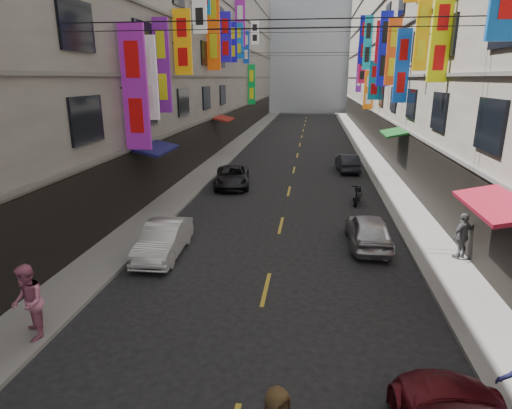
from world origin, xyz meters
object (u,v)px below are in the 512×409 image
(car_left_mid, at_px, (163,239))
(car_left_far, at_px, (232,177))
(pedestrian_rfar, at_px, (462,236))
(scooter_far_right, at_px, (358,195))
(car_right_far, at_px, (348,163))
(pedestrian_lfar, at_px, (28,303))
(car_right_mid, at_px, (368,230))

(car_left_mid, distance_m, car_left_far, 10.58)
(car_left_mid, xyz_separation_m, pedestrian_rfar, (10.60, 0.91, 0.33))
(scooter_far_right, xyz_separation_m, car_left_mid, (-7.68, -7.84, 0.18))
(car_right_far, bearing_deg, car_left_mid, 58.95)
(car_left_far, distance_m, pedestrian_lfar, 16.28)
(car_left_far, height_order, pedestrian_rfar, pedestrian_rfar)
(pedestrian_lfar, relative_size, pedestrian_rfar, 1.14)
(car_left_mid, height_order, pedestrian_rfar, pedestrian_rfar)
(car_left_mid, relative_size, car_right_far, 1.04)
(scooter_far_right, height_order, car_left_far, car_left_far)
(scooter_far_right, distance_m, car_left_far, 7.62)
(car_left_far, relative_size, car_right_far, 1.18)
(scooter_far_right, distance_m, car_right_far, 8.05)
(car_right_mid, bearing_deg, car_right_far, -91.98)
(pedestrian_rfar, bearing_deg, scooter_far_right, -104.17)
(car_right_mid, height_order, car_right_far, car_right_mid)
(car_left_far, xyz_separation_m, car_right_far, (7.15, 5.32, 0.00))
(car_left_far, distance_m, car_right_far, 8.91)
(car_right_mid, height_order, pedestrian_lfar, pedestrian_lfar)
(car_right_mid, distance_m, pedestrian_lfar, 11.68)
(scooter_far_right, relative_size, car_left_mid, 0.47)
(car_left_far, bearing_deg, car_left_mid, -101.40)
(car_right_mid, distance_m, car_right_far, 13.94)
(scooter_far_right, bearing_deg, car_right_mid, 101.70)
(car_left_far, xyz_separation_m, pedestrian_rfar, (10.04, -9.66, 0.36))
(car_left_mid, bearing_deg, pedestrian_rfar, 2.76)
(car_right_far, height_order, pedestrian_rfar, pedestrian_rfar)
(car_right_mid, relative_size, pedestrian_rfar, 2.26)
(scooter_far_right, xyz_separation_m, pedestrian_rfar, (2.92, -6.93, 0.51))
(car_left_mid, height_order, car_right_far, car_left_mid)
(pedestrian_lfar, bearing_deg, car_right_far, 121.16)
(scooter_far_right, relative_size, car_right_mid, 0.47)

